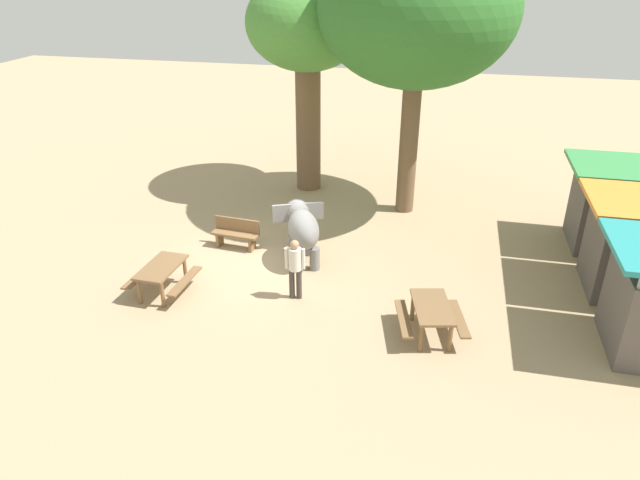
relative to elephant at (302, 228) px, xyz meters
name	(u,v)px	position (x,y,z in m)	size (l,w,h in m)	color
ground_plane	(267,261)	(0.38, -0.94, -0.98)	(60.00, 60.00, 0.00)	tan
elephant	(302,228)	(0.00, 0.00, 0.00)	(2.17, 1.77, 1.53)	slate
person_handler	(295,265)	(2.05, 0.35, -0.03)	(0.32, 0.51, 1.62)	#3F3833
shade_tree_main	(418,10)	(-4.16, 2.50, 5.35)	(6.41, 5.87, 8.64)	brown
shade_tree_secondary	(307,29)	(-5.48, -1.16, 4.59)	(4.40, 4.04, 7.33)	brown
wooden_bench	(236,232)	(-0.28, -2.08, -0.50)	(0.53, 1.43, 0.88)	brown
picnic_table_near	(162,273)	(2.57, -3.01, -0.39)	(1.56, 1.54, 0.78)	brown
picnic_table_far	(432,313)	(2.90, 3.75, -0.39)	(1.79, 1.78, 0.78)	brown
market_stall_green	(607,210)	(-2.81, 8.44, 0.16)	(2.50, 2.50, 2.52)	#59514C
market_stall_orange	(629,250)	(-0.21, 8.44, 0.16)	(2.50, 2.50, 2.52)	#59514C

